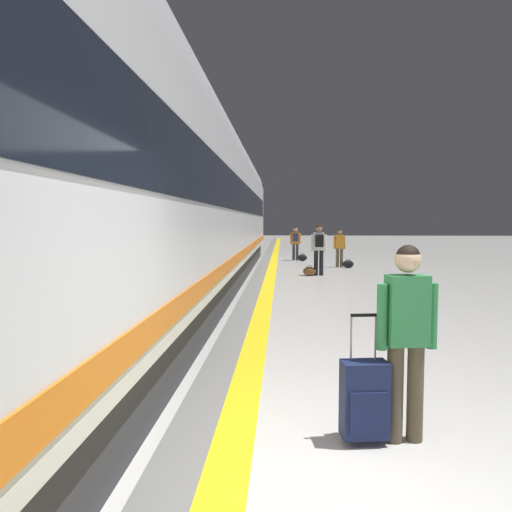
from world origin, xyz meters
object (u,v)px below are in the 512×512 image
Objects in this scene: passenger_near at (319,245)px; traveller_foreground at (407,328)px; duffel_bag_mid at (348,264)px; duffel_bag_near at (309,271)px; duffel_bag_far at (302,258)px; passenger_far at (295,240)px; high_speed_train at (177,194)px; rolling_suitcase_foreground at (364,399)px; passenger_mid at (340,245)px.

traveller_foreground is at bearing -90.89° from passenger_near.
duffel_bag_mid is (1.37, 2.82, -0.88)m from passenger_near.
traveller_foreground is 0.96× the size of passenger_near.
duffel_bag_far is at bearing 89.89° from duffel_bag_near.
high_speed_train is at bearing -104.89° from passenger_far.
duffel_bag_mid is 1.00× the size of duffel_bag_far.
high_speed_train reaches higher than duffel_bag_far.
passenger_far is at bearing 90.25° from rolling_suitcase_foreground.
high_speed_train reaches higher than rolling_suitcase_foreground.
duffel_bag_near is at bearing 56.44° from high_speed_train.
duffel_bag_near is at bearing -120.11° from duffel_bag_mid.
rolling_suitcase_foreground reaches higher than duffel_bag_near.
passenger_near reaches higher than passenger_mid.
passenger_mid reaches higher than rolling_suitcase_foreground.
passenger_far reaches higher than duffel_bag_near.
passenger_far is (-1.68, 3.39, 0.04)m from passenger_mid.
traveller_foreground is 12.64m from duffel_bag_near.
high_speed_train is 19.02× the size of traveller_foreground.
passenger_near is at bearing 54.58° from high_speed_train.
traveller_foreground reaches higher than rolling_suitcase_foreground.
passenger_mid is 3.48m from duffel_bag_far.
passenger_near is at bearing -115.99° from duffel_bag_mid.
passenger_far is at bearing 119.00° from duffel_bag_mid.
passenger_mid is 0.84m from duffel_bag_mid.
rolling_suitcase_foreground is 0.63× the size of passenger_near.
rolling_suitcase_foreground is 19.22m from passenger_far.
passenger_mid is at bearing -63.60° from passenger_far.
high_speed_train reaches higher than passenger_far.
traveller_foreground is at bearing -89.66° from duffel_bag_far.
duffel_bag_near is 0.28× the size of passenger_far.
high_speed_train is at bearing 115.35° from traveller_foreground.
duffel_bag_near is 0.28× the size of passenger_mid.
duffel_bag_far is (-1.36, 3.12, -0.75)m from passenger_mid.
high_speed_train is 12.19m from passenger_far.
rolling_suitcase_foreground is at bearing -89.75° from passenger_far.
rolling_suitcase_foreground is at bearing -91.02° from duffel_bag_near.
duffel_bag_mid is (1.92, 15.60, -0.23)m from rolling_suitcase_foreground.
duffel_bag_near is at bearing -87.29° from passenger_far.
duffel_bag_near is 3.51m from passenger_mid.
passenger_far is at bearing 92.71° from duffel_bag_near.
duffel_bag_near is at bearing -90.11° from duffel_bag_far.
rolling_suitcase_foreground is at bearing -90.72° from duffel_bag_far.
duffel_bag_far is (0.32, -0.27, -0.79)m from passenger_far.
rolling_suitcase_foreground reaches higher than duffel_bag_far.
passenger_near is at bearing 87.55° from rolling_suitcase_foreground.
duffel_bag_mid is 3.74m from duffel_bag_far.
duffel_bag_near is (-0.12, 12.62, -0.82)m from traveller_foreground.
traveller_foreground is (3.54, -7.47, -1.53)m from high_speed_train.
traveller_foreground is 1.53× the size of rolling_suitcase_foreground.
traveller_foreground is 12.72m from passenger_near.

